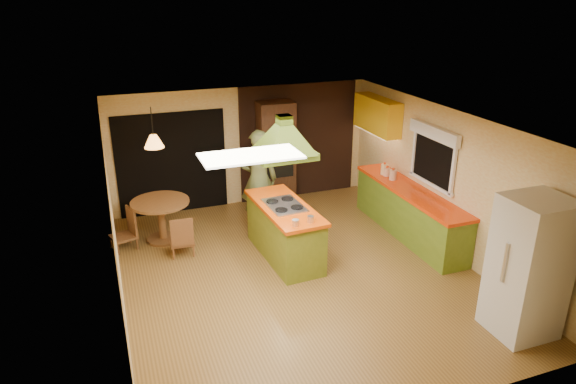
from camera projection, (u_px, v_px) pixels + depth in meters
name	position (u px, v px, depth m)	size (l,w,h in m)	color
ground	(298.00, 272.00, 8.44)	(6.50, 6.50, 0.00)	brown
room_walls	(299.00, 202.00, 7.98)	(5.50, 6.50, 6.50)	beige
ceiling_plane	(300.00, 124.00, 7.52)	(6.50, 6.50, 0.00)	silver
brick_panel	(298.00, 141.00, 11.20)	(2.64, 0.03, 2.50)	#381E14
nook_opening	(172.00, 164.00, 10.39)	(2.20, 0.03, 2.10)	black
right_counter	(409.00, 212.00, 9.58)	(0.62, 3.05, 0.92)	olive
upper_cabinets	(377.00, 115.00, 10.46)	(0.34, 1.40, 0.70)	yellow
window_right	(434.00, 146.00, 9.00)	(0.12, 1.35, 1.06)	black
fluor_panel	(251.00, 156.00, 6.12)	(1.20, 0.60, 0.03)	white
kitchen_island	(285.00, 231.00, 8.78)	(0.87, 1.95, 0.97)	olive
range_hood	(284.00, 130.00, 8.13)	(0.97, 0.71, 0.78)	#4E6619
man	(259.00, 180.00, 9.73)	(0.71, 0.47, 1.95)	#50592F
refrigerator	(529.00, 267.00, 6.67)	(0.80, 0.75, 1.93)	silver
wall_oven	(276.00, 154.00, 10.80)	(0.76, 0.63, 2.22)	#3F2414
dining_table	(161.00, 213.00, 9.32)	(1.05, 1.05, 0.79)	brown
chair_left	(122.00, 230.00, 9.08)	(0.41, 0.41, 0.74)	brown
chair_near	(181.00, 235.00, 8.91)	(0.41, 0.41, 0.74)	brown
pendant_lamp	(154.00, 141.00, 8.83)	(0.34, 0.34, 0.22)	#FF9E3F
canister_large	(384.00, 169.00, 10.13)	(0.14, 0.14, 0.21)	#F9F0C8
canister_medium	(393.00, 175.00, 9.85)	(0.14, 0.14, 0.20)	beige
canister_small	(387.00, 172.00, 10.06)	(0.12, 0.12, 0.16)	beige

